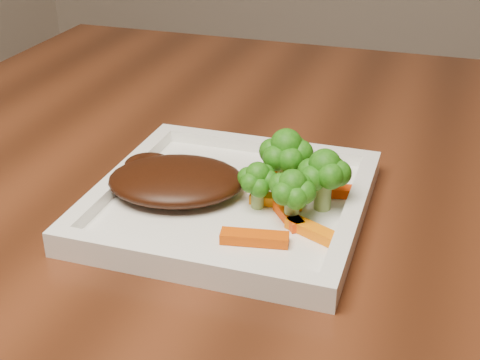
% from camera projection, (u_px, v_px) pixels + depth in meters
% --- Properties ---
extents(plate, '(0.27, 0.27, 0.01)m').
position_uv_depth(plate, '(231.00, 205.00, 0.69)').
color(plate, white).
rests_on(plate, dining_table).
extents(steak, '(0.16, 0.14, 0.03)m').
position_uv_depth(steak, '(176.00, 180.00, 0.70)').
color(steak, '#341407').
rests_on(steak, plate).
extents(broccoli_0, '(0.07, 0.07, 0.07)m').
position_uv_depth(broccoli_0, '(286.00, 158.00, 0.70)').
color(broccoli_0, '#1F6110').
rests_on(broccoli_0, plate).
extents(broccoli_1, '(0.07, 0.07, 0.06)m').
position_uv_depth(broccoli_1, '(324.00, 180.00, 0.66)').
color(broccoli_1, '#165B0F').
rests_on(broccoli_1, plate).
extents(broccoli_2, '(0.06, 0.06, 0.06)m').
position_uv_depth(broccoli_2, '(292.00, 195.00, 0.64)').
color(broccoli_2, '#265B0F').
rests_on(broccoli_2, plate).
extents(broccoli_3, '(0.05, 0.05, 0.06)m').
position_uv_depth(broccoli_3, '(258.00, 180.00, 0.66)').
color(broccoli_3, '#116912').
rests_on(broccoli_3, plate).
extents(carrot_0, '(0.07, 0.03, 0.01)m').
position_uv_depth(carrot_0, '(254.00, 238.00, 0.61)').
color(carrot_0, '#D24703').
rests_on(carrot_0, plate).
extents(carrot_1, '(0.06, 0.04, 0.01)m').
position_uv_depth(carrot_1, '(312.00, 231.00, 0.63)').
color(carrot_1, orange).
rests_on(carrot_1, plate).
extents(carrot_3, '(0.06, 0.03, 0.01)m').
position_uv_depth(carrot_3, '(338.00, 191.00, 0.69)').
color(carrot_3, '#FF3F04').
rests_on(carrot_3, plate).
extents(carrot_4, '(0.04, 0.06, 0.01)m').
position_uv_depth(carrot_4, '(268.00, 177.00, 0.72)').
color(carrot_4, orange).
rests_on(carrot_4, plate).
extents(carrot_5, '(0.04, 0.05, 0.01)m').
position_uv_depth(carrot_5, '(288.00, 216.00, 0.65)').
color(carrot_5, '#FF4804').
rests_on(carrot_5, plate).
extents(carrot_6, '(0.05, 0.02, 0.01)m').
position_uv_depth(carrot_6, '(277.00, 200.00, 0.68)').
color(carrot_6, orange).
rests_on(carrot_6, plate).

